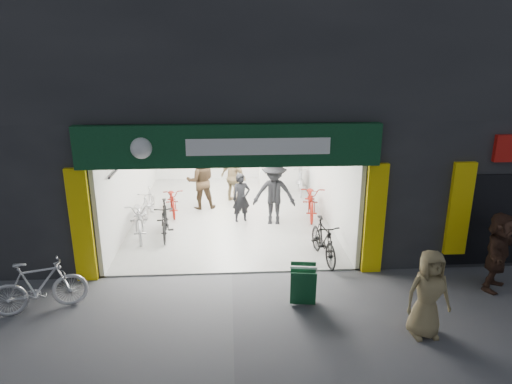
{
  "coord_description": "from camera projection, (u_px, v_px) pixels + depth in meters",
  "views": [
    {
      "loc": [
        -0.03,
        -9.51,
        5.0
      ],
      "look_at": [
        0.66,
        1.5,
        1.51
      ],
      "focal_mm": 32.0,
      "sensor_mm": 36.0,
      "label": 1
    }
  ],
  "objects": [
    {
      "name": "building",
      "position": [
        257.0,
        71.0,
        14.06
      ],
      "size": [
        17.0,
        10.27,
        8.0
      ],
      "color": "#232326",
      "rests_on": "ground"
    },
    {
      "name": "bike_left_midback",
      "position": [
        173.0,
        200.0,
        14.3
      ],
      "size": [
        0.88,
        1.76,
        0.88
      ],
      "primitive_type": "imported",
      "rotation": [
        0.0,
        0.0,
        0.18
      ],
      "color": "maroon",
      "rests_on": "ground"
    },
    {
      "name": "bike_right_mid",
      "position": [
        311.0,
        200.0,
        14.02
      ],
      "size": [
        0.96,
        2.09,
        1.06
      ],
      "primitive_type": "imported",
      "rotation": [
        0.0,
        0.0,
        -0.13
      ],
      "color": "maroon",
      "rests_on": "ground"
    },
    {
      "name": "parked_bike",
      "position": [
        39.0,
        286.0,
        8.93
      ],
      "size": [
        1.88,
        1.05,
        1.09
      ],
      "primitive_type": "imported",
      "rotation": [
        0.0,
        0.0,
        1.89
      ],
      "color": "silver",
      "rests_on": "ground"
    },
    {
      "name": "customer_a",
      "position": [
        241.0,
        198.0,
        13.48
      ],
      "size": [
        0.63,
        0.51,
        1.51
      ],
      "primitive_type": "imported",
      "rotation": [
        0.0,
        0.0,
        0.3
      ],
      "color": "black",
      "rests_on": "ground"
    },
    {
      "name": "customer_d",
      "position": [
        233.0,
        178.0,
        15.24
      ],
      "size": [
        1.05,
        0.97,
        1.72
      ],
      "primitive_type": "imported",
      "rotation": [
        0.0,
        0.0,
        2.45
      ],
      "color": "#967F57",
      "rests_on": "ground"
    },
    {
      "name": "bike_right_back",
      "position": [
        300.0,
        179.0,
        16.28
      ],
      "size": [
        0.64,
        1.82,
        1.07
      ],
      "primitive_type": "imported",
      "rotation": [
        0.0,
        0.0,
        -0.08
      ],
      "color": "#B8B9BD",
      "rests_on": "ground"
    },
    {
      "name": "pedestrian_far",
      "position": [
        498.0,
        251.0,
        9.69
      ],
      "size": [
        1.47,
        1.54,
        1.74
      ],
      "primitive_type": "imported",
      "rotation": [
        0.0,
        0.0,
        0.83
      ],
      "color": "#3E261C",
      "rests_on": "ground"
    },
    {
      "name": "customer_b",
      "position": [
        201.0,
        181.0,
        14.57
      ],
      "size": [
        1.0,
        0.83,
        1.88
      ],
      "primitive_type": "imported",
      "rotation": [
        0.0,
        0.0,
        3.28
      ],
      "color": "#3C2B1B",
      "rests_on": "ground"
    },
    {
      "name": "bike_left_back",
      "position": [
        148.0,
        203.0,
        13.94
      ],
      "size": [
        0.55,
        1.57,
        0.93
      ],
      "primitive_type": "imported",
      "rotation": [
        0.0,
        0.0,
        -0.07
      ],
      "color": "#B8B8BD",
      "rests_on": "ground"
    },
    {
      "name": "pedestrian_near",
      "position": [
        428.0,
        294.0,
        8.08
      ],
      "size": [
        0.84,
        0.57,
        1.66
      ],
      "primitive_type": "imported",
      "rotation": [
        0.0,
        0.0,
        0.05
      ],
      "color": "olive",
      "rests_on": "ground"
    },
    {
      "name": "bike_right_front",
      "position": [
        323.0,
        240.0,
        11.11
      ],
      "size": [
        0.71,
        1.8,
        1.05
      ],
      "primitive_type": "imported",
      "rotation": [
        0.0,
        0.0,
        0.13
      ],
      "color": "black",
      "rests_on": "ground"
    },
    {
      "name": "bike_left_front",
      "position": [
        140.0,
        218.0,
        12.55
      ],
      "size": [
        1.1,
        2.15,
        1.07
      ],
      "primitive_type": "imported",
      "rotation": [
        0.0,
        0.0,
        0.19
      ],
      "color": "#A4A4A8",
      "rests_on": "ground"
    },
    {
      "name": "customer_c",
      "position": [
        274.0,
        194.0,
        13.24
      ],
      "size": [
        1.32,
        0.87,
        1.92
      ],
      "primitive_type": "imported",
      "rotation": [
        0.0,
        0.0,
        -0.13
      ],
      "color": "black",
      "rests_on": "ground"
    },
    {
      "name": "ground",
      "position": [
        232.0,
        274.0,
        10.57
      ],
      "size": [
        60.0,
        60.0,
        0.0
      ],
      "primitive_type": "plane",
      "color": "#56565B",
      "rests_on": "ground"
    },
    {
      "name": "sandwich_board",
      "position": [
        303.0,
        284.0,
        9.23
      ],
      "size": [
        0.59,
        0.6,
        0.8
      ],
      "rotation": [
        0.0,
        0.0,
        -0.14
      ],
      "color": "#104021",
      "rests_on": "ground"
    },
    {
      "name": "bike_left_midfront",
      "position": [
        165.0,
        220.0,
        12.47
      ],
      "size": [
        0.63,
        1.74,
        1.02
      ],
      "primitive_type": "imported",
      "rotation": [
        0.0,
        0.0,
        0.09
      ],
      "color": "black",
      "rests_on": "ground"
    }
  ]
}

